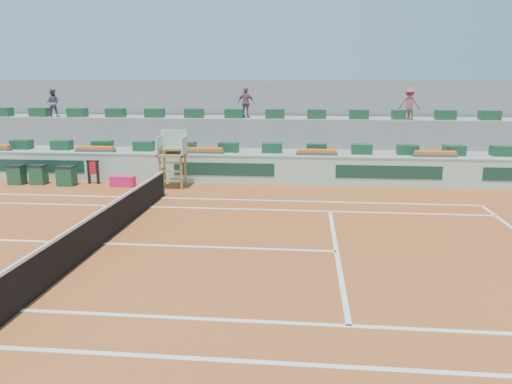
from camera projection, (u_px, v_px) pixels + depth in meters
The scene contains 19 objects.
ground at pixel (104, 244), 13.83m from camera, with size 90.00×90.00×0.00m, color #93461C.
seating_tier_lower at pixel (191, 161), 24.08m from camera, with size 36.00×4.00×1.20m, color gray.
seating_tier_upper at pixel (198, 142), 25.48m from camera, with size 36.00×2.40×2.60m, color gray.
stadium_back_wall at pixel (204, 122), 26.83m from camera, with size 36.00×0.40×4.40m, color gray.
player_bag at pixel (123, 181), 21.17m from camera, with size 1.01×0.45×0.45m, color #DE1C64.
spectator_left at pixel (53, 103), 25.10m from camera, with size 0.68×0.53×1.39m, color #51515F.
spectator_mid at pixel (246, 103), 24.37m from camera, with size 0.86×0.36×1.47m, color #785061.
spectator_right at pixel (409, 104), 23.22m from camera, with size 0.96×0.55×1.49m, color #994C59.
court_lines at pixel (104, 244), 13.83m from camera, with size 23.89×11.09×0.01m.
tennis_net at pixel (102, 225), 13.71m from camera, with size 0.10×11.97×1.10m.
advertising_hoarding at pixel (180, 168), 21.93m from camera, with size 36.00×0.34×1.26m.
umpire_chair at pixel (173, 151), 20.76m from camera, with size 1.10×0.90×2.40m.
seat_row_lower at pixel (186, 147), 23.03m from camera, with size 32.90×0.60×0.44m.
seat_row_upper at pixel (194, 113), 24.56m from camera, with size 32.90×0.60×0.44m.
flower_planters at pixel (149, 150), 22.42m from camera, with size 26.80×0.36×0.28m.
drink_cooler_a at pixel (67, 176), 21.33m from camera, with size 0.73×0.63×0.84m.
drink_cooler_b at pixel (39, 174), 21.62m from camera, with size 0.65×0.56×0.84m.
drink_cooler_c at pixel (17, 175), 21.57m from camera, with size 0.66×0.57×0.84m.
towel_rack at pixel (93, 170), 21.64m from camera, with size 0.60×0.10×1.03m.
Camera 1 is at (5.54, -12.68, 4.46)m, focal length 35.00 mm.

